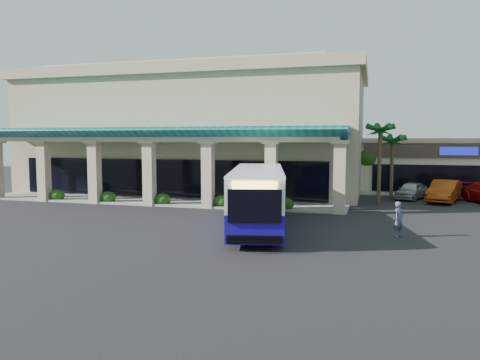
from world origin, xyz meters
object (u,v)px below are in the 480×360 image
(car_silver, at_px, (411,191))
(car_white, at_px, (445,191))
(transit_bus, at_px, (258,199))
(pedestrian, at_px, (399,219))

(car_silver, distance_m, car_white, 2.61)
(transit_bus, bearing_deg, car_silver, 47.32)
(pedestrian, height_order, car_silver, pedestrian)
(transit_bus, bearing_deg, pedestrian, -14.73)
(transit_bus, height_order, car_silver, transit_bus)
(car_white, bearing_deg, car_silver, 171.81)
(car_silver, bearing_deg, car_white, -3.77)
(transit_bus, distance_m, pedestrian, 7.30)
(transit_bus, xyz_separation_m, car_silver, (8.95, 15.29, -0.92))
(transit_bus, relative_size, pedestrian, 6.60)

